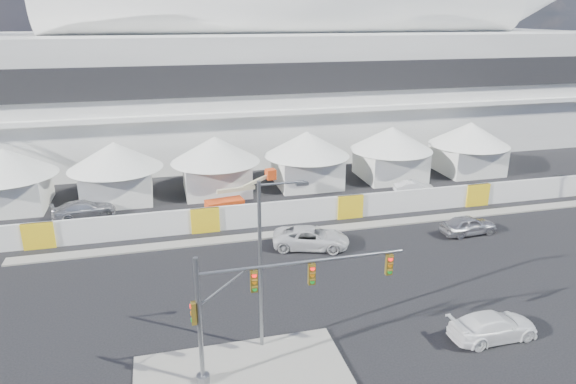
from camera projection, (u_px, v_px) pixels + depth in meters
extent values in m
plane|color=black|center=(340.00, 323.00, 28.44)|extent=(160.00, 160.00, 0.00)
cube|color=gray|center=(242.00, 374.00, 24.28)|extent=(10.00, 5.00, 0.15)
cube|color=gray|center=(509.00, 210.00, 44.50)|extent=(80.00, 1.20, 0.12)
cube|color=silver|center=(291.00, 89.00, 66.44)|extent=(80.00, 24.00, 14.00)
cube|color=black|center=(319.00, 78.00, 54.40)|extent=(68.00, 0.30, 3.20)
cube|color=white|center=(319.00, 111.00, 55.32)|extent=(72.00, 0.80, 0.50)
cylinder|color=white|center=(295.00, 0.00, 61.07)|extent=(57.60, 8.40, 8.40)
cylinder|color=white|center=(311.00, 4.00, 61.67)|extent=(51.60, 6.80, 6.80)
cylinder|color=white|center=(327.00, 7.00, 62.27)|extent=(45.60, 5.20, 5.20)
cone|color=white|center=(532.00, 0.00, 68.60)|extent=(8.00, 7.60, 7.60)
cube|color=white|center=(10.00, 192.00, 44.82)|extent=(6.00, 6.00, 3.00)
cone|color=white|center=(5.00, 162.00, 43.93)|extent=(8.40, 8.40, 2.40)
cube|color=white|center=(118.00, 184.00, 46.91)|extent=(6.00, 6.00, 3.00)
cone|color=white|center=(115.00, 155.00, 46.02)|extent=(8.40, 8.40, 2.40)
cube|color=white|center=(216.00, 177.00, 48.99)|extent=(6.00, 6.00, 3.00)
cone|color=white|center=(215.00, 149.00, 48.10)|extent=(8.40, 8.40, 2.40)
cube|color=white|center=(307.00, 170.00, 51.08)|extent=(6.00, 6.00, 3.00)
cone|color=white|center=(307.00, 143.00, 50.19)|extent=(8.40, 8.40, 2.40)
cube|color=white|center=(390.00, 164.00, 53.16)|extent=(6.00, 6.00, 3.00)
cone|color=white|center=(392.00, 138.00, 52.28)|extent=(8.40, 8.40, 2.40)
cube|color=white|center=(467.00, 158.00, 55.25)|extent=(6.00, 6.00, 3.00)
cone|color=white|center=(470.00, 133.00, 54.36)|extent=(8.40, 8.40, 2.40)
cube|color=white|center=(350.00, 207.00, 42.78)|extent=(70.00, 0.25, 2.00)
imported|color=#B0B0B5|center=(468.00, 225.00, 39.70)|extent=(2.05, 4.51, 1.50)
imported|color=silver|center=(311.00, 238.00, 37.36)|extent=(4.10, 6.06, 1.54)
imported|color=white|center=(493.00, 326.00, 26.92)|extent=(2.13, 4.90, 1.40)
imported|color=silver|center=(414.00, 188.00, 48.54)|extent=(2.08, 4.01, 1.26)
imported|color=black|center=(562.00, 181.00, 50.21)|extent=(2.78, 4.36, 1.38)
imported|color=#ADADB2|center=(84.00, 209.00, 42.89)|extent=(3.38, 5.44, 1.47)
cylinder|color=gray|center=(200.00, 323.00, 22.58)|extent=(0.21, 0.21, 6.37)
cylinder|color=gray|center=(203.00, 379.00, 23.57)|extent=(0.62, 0.62, 0.40)
cylinder|color=gray|center=(304.00, 262.00, 22.91)|extent=(9.55, 0.14, 0.14)
cube|color=#594714|center=(254.00, 281.00, 22.59)|extent=(0.32, 0.22, 1.05)
cube|color=#594714|center=(312.00, 274.00, 23.20)|extent=(0.32, 0.22, 1.05)
cube|color=#594714|center=(389.00, 264.00, 24.08)|extent=(0.32, 0.22, 1.05)
cube|color=#594714|center=(194.00, 313.00, 22.36)|extent=(0.22, 0.32, 1.05)
cylinder|color=gray|center=(260.00, 268.00, 24.88)|extent=(0.18, 0.18, 8.84)
cylinder|color=gray|center=(282.00, 183.00, 23.74)|extent=(2.16, 0.12, 0.12)
cube|color=gray|center=(302.00, 184.00, 24.00)|extent=(0.59, 0.25, 0.15)
cube|color=#E44615|center=(225.00, 205.00, 44.48)|extent=(3.43, 1.94, 0.99)
cube|color=beige|center=(236.00, 190.00, 44.30)|extent=(3.43, 0.86, 0.32)
cube|color=beige|center=(259.00, 182.00, 44.58)|extent=(2.66, 0.69, 1.09)
cube|color=#E44615|center=(273.00, 176.00, 44.72)|extent=(0.93, 0.93, 0.90)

